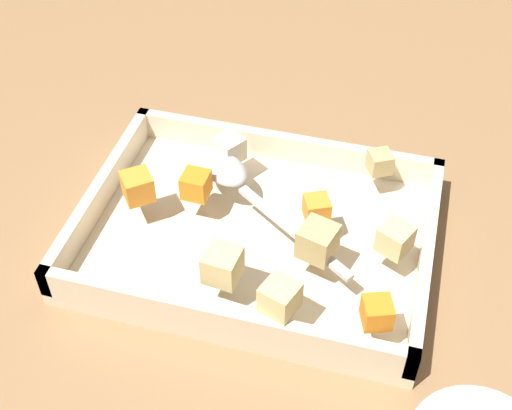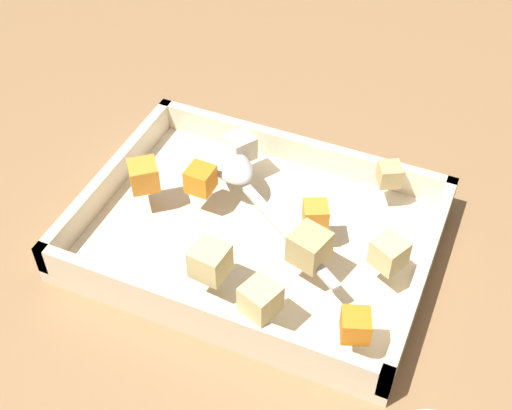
{
  "view_description": "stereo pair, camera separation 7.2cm",
  "coord_description": "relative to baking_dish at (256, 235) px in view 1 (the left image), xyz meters",
  "views": [
    {
      "loc": [
        0.12,
        -0.5,
        0.57
      ],
      "look_at": [
        -0.01,
        -0.01,
        0.06
      ],
      "focal_mm": 48.8,
      "sensor_mm": 36.0,
      "label": 1
    },
    {
      "loc": [
        0.19,
        -0.47,
        0.57
      ],
      "look_at": [
        -0.01,
        -0.01,
        0.06
      ],
      "focal_mm": 48.8,
      "sensor_mm": 36.0,
      "label": 2
    }
  ],
  "objects": [
    {
      "name": "carrot_chunk_corner_nw",
      "position": [
        -0.13,
        -0.01,
        0.05
      ],
      "size": [
        0.04,
        0.04,
        0.03
      ],
      "primitive_type": "cube",
      "rotation": [
        0.0,
        0.0,
        0.68
      ],
      "color": "orange",
      "rests_on": "baking_dish"
    },
    {
      "name": "potato_chunk_near_right",
      "position": [
        -0.01,
        -0.09,
        0.05
      ],
      "size": [
        0.04,
        0.04,
        0.03
      ],
      "primitive_type": "cube",
      "rotation": [
        0.0,
        0.0,
        4.61
      ],
      "color": "#E0CC89",
      "rests_on": "baking_dish"
    },
    {
      "name": "serving_spoon",
      "position": [
        -0.04,
        0.04,
        0.04
      ],
      "size": [
        0.21,
        0.15,
        0.02
      ],
      "rotation": [
        0.0,
        0.0,
        5.68
      ],
      "color": "silver",
      "rests_on": "baking_dish"
    },
    {
      "name": "baking_dish",
      "position": [
        0.0,
        0.0,
        0.0
      ],
      "size": [
        0.37,
        0.27,
        0.05
      ],
      "color": "beige",
      "rests_on": "ground_plane"
    },
    {
      "name": "potato_chunk_corner_ne",
      "position": [
        0.05,
        -0.11,
        0.05
      ],
      "size": [
        0.04,
        0.04,
        0.03
      ],
      "primitive_type": "cube",
      "rotation": [
        0.0,
        0.0,
        5.94
      ],
      "color": "#E0CC89",
      "rests_on": "baking_dish"
    },
    {
      "name": "carrot_chunk_far_left",
      "position": [
        0.14,
        -0.1,
        0.05
      ],
      "size": [
        0.03,
        0.03,
        0.03
      ],
      "primitive_type": "cube",
      "rotation": [
        0.0,
        0.0,
        5.07
      ],
      "color": "orange",
      "rests_on": "baking_dish"
    },
    {
      "name": "carrot_chunk_near_spoon",
      "position": [
        0.06,
        0.01,
        0.05
      ],
      "size": [
        0.03,
        0.03,
        0.02
      ],
      "primitive_type": "cube",
      "rotation": [
        0.0,
        0.0,
        2.02
      ],
      "color": "orange",
      "rests_on": "baking_dish"
    },
    {
      "name": "potato_chunk_corner_se",
      "position": [
        0.07,
        -0.04,
        0.05
      ],
      "size": [
        0.04,
        0.04,
        0.03
      ],
      "primitive_type": "cube",
      "rotation": [
        0.0,
        0.0,
        6.01
      ],
      "color": "tan",
      "rests_on": "baking_dish"
    },
    {
      "name": "parsnip_chunk_under_handle",
      "position": [
        -0.05,
        0.07,
        0.05
      ],
      "size": [
        0.04,
        0.04,
        0.03
      ],
      "primitive_type": "cube",
      "rotation": [
        0.0,
        0.0,
        4.14
      ],
      "color": "silver",
      "rests_on": "baking_dish"
    },
    {
      "name": "potato_chunk_mid_right",
      "position": [
        0.14,
        -0.01,
        0.05
      ],
      "size": [
        0.04,
        0.04,
        0.03
      ],
      "primitive_type": "cube",
      "rotation": [
        0.0,
        0.0,
        2.69
      ],
      "color": "#E0CC89",
      "rests_on": "baking_dish"
    },
    {
      "name": "carrot_chunk_corner_sw",
      "position": [
        -0.07,
        0.01,
        0.05
      ],
      "size": [
        0.03,
        0.03,
        0.03
      ],
      "primitive_type": "cube",
      "rotation": [
        0.0,
        0.0,
        1.54
      ],
      "color": "orange",
      "rests_on": "baking_dish"
    },
    {
      "name": "ground_plane",
      "position": [
        0.01,
        0.01,
        -0.01
      ],
      "size": [
        4.0,
        4.0,
        0.0
      ],
      "primitive_type": "plane",
      "color": "#936D47"
    },
    {
      "name": "potato_chunk_center",
      "position": [
        0.11,
        0.1,
        0.05
      ],
      "size": [
        0.03,
        0.03,
        0.02
      ],
      "primitive_type": "cube",
      "rotation": [
        0.0,
        0.0,
        5.21
      ],
      "color": "tan",
      "rests_on": "baking_dish"
    }
  ]
}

